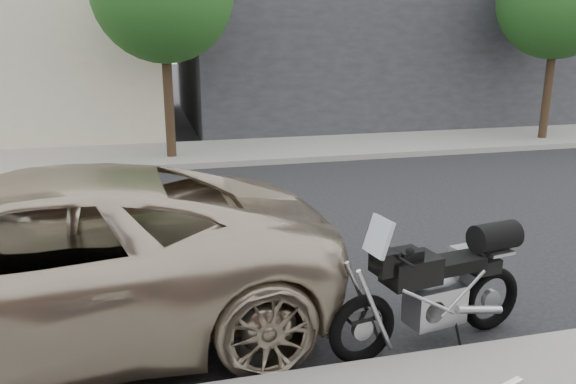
{
  "coord_description": "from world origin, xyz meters",
  "views": [
    {
      "loc": [
        2.59,
        8.36,
        3.1
      ],
      "look_at": [
        0.64,
        0.7,
        0.9
      ],
      "focal_mm": 35.0,
      "sensor_mm": 36.0,
      "label": 1
    }
  ],
  "objects": [
    {
      "name": "ground",
      "position": [
        0.0,
        0.0,
        0.0
      ],
      "size": [
        120.0,
        120.0,
        0.0
      ],
      "primitive_type": "plane",
      "color": "black",
      "rests_on": "ground"
    },
    {
      "name": "far_sidewalk",
      "position": [
        0.0,
        -6.5,
        0.07
      ],
      "size": [
        44.0,
        3.0,
        0.15
      ],
      "primitive_type": "cube",
      "color": "gray",
      "rests_on": "ground"
    },
    {
      "name": "far_building_dark",
      "position": [
        -7.0,
        -13.5,
        3.5
      ],
      "size": [
        16.0,
        11.0,
        7.0
      ],
      "color": "#28282D",
      "rests_on": "ground"
    },
    {
      "name": "motorcycle",
      "position": [
        -0.26,
        3.62,
        0.64
      ],
      "size": [
        2.32,
        0.99,
        1.48
      ],
      "rotation": [
        0.0,
        0.0,
        0.17
      ],
      "color": "black",
      "rests_on": "ground"
    },
    {
      "name": "minivan",
      "position": [
        3.94,
        2.6,
        0.89
      ],
      "size": [
        6.52,
        3.26,
        1.77
      ],
      "primitive_type": "imported",
      "rotation": [
        0.0,
        0.0,
        1.62
      ],
      "color": "tan",
      "rests_on": "ground"
    }
  ]
}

